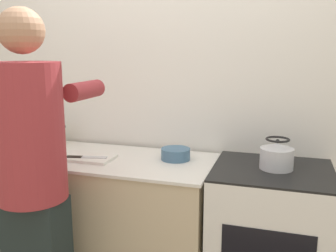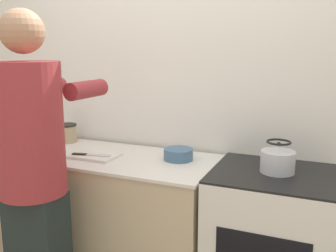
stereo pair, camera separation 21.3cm
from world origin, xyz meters
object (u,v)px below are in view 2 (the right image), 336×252
bowl_prep (178,154)px  knife (90,155)px  kettle (278,159)px  oven (269,251)px  cutting_board (91,155)px  person (34,168)px  canister_jar (67,133)px

bowl_prep → knife: bearing=-160.8°
kettle → oven: bearing=-144.1°
cutting_board → kettle: (1.15, 0.08, 0.09)m
person → canister_jar: size_ratio=12.30×
kettle → canister_jar: bearing=173.3°
person → canister_jar: (-0.35, 0.73, 0.01)m
knife → oven: bearing=-7.6°
bowl_prep → canister_jar: canister_jar is taller
canister_jar → knife: bearing=-35.5°
oven → kettle: 0.54m
oven → canister_jar: canister_jar is taller
cutting_board → knife: (0.01, -0.03, 0.01)m
knife → canister_jar: bearing=132.1°
person → bowl_prep: bearing=47.0°
oven → canister_jar: bearing=172.8°
kettle → bowl_prep: kettle is taller
knife → canister_jar: 0.50m
bowl_prep → canister_jar: size_ratio=1.25×
canister_jar → person: bearing=-64.3°
oven → cutting_board: bearing=-176.6°
oven → canister_jar: (-1.53, 0.19, 0.52)m
person → canister_jar: 0.81m
knife → canister_jar: size_ratio=1.75×
oven → knife: 1.22m
cutting_board → bowl_prep: (0.54, 0.16, 0.03)m
oven → cutting_board: size_ratio=2.68×
oven → knife: size_ratio=3.67×
oven → cutting_board: (-1.14, -0.07, 0.46)m
cutting_board → canister_jar: bearing=146.3°
cutting_board → knife: knife is taller
oven → canister_jar: 1.62m
oven → knife: knife is taller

